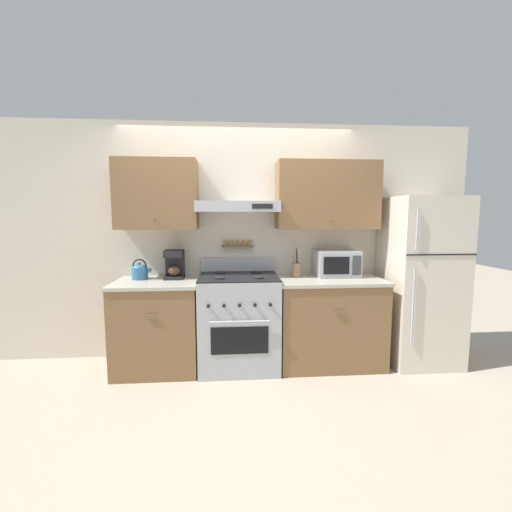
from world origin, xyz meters
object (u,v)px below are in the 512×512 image
object	(u,v)px
stove_range	(239,321)
refrigerator	(420,281)
coffee_maker	(175,264)
tea_kettle	(140,271)
microwave	(336,263)
utensil_crock	(296,269)

from	to	relation	value
stove_range	refrigerator	xyz separation A→B (m)	(1.93, -0.01, 0.39)
coffee_maker	tea_kettle	bearing A→B (deg)	-176.03
microwave	utensil_crock	world-z (taller)	utensil_crock
refrigerator	tea_kettle	distance (m)	2.94
refrigerator	utensil_crock	distance (m)	1.32
coffee_maker	utensil_crock	xyz separation A→B (m)	(1.28, -0.02, -0.06)
refrigerator	tea_kettle	world-z (taller)	refrigerator
refrigerator	microwave	xyz separation A→B (m)	(-0.87, 0.15, 0.17)
microwave	refrigerator	bearing A→B (deg)	-9.97
microwave	coffee_maker	bearing A→B (deg)	179.79
refrigerator	utensil_crock	world-z (taller)	refrigerator
tea_kettle	microwave	world-z (taller)	microwave
stove_range	coffee_maker	bearing A→B (deg)	167.12
utensil_crock	stove_range	bearing A→B (deg)	-168.41
stove_range	utensil_crock	size ratio (longest dim) A/B	3.61
utensil_crock	microwave	bearing A→B (deg)	2.31
utensil_crock	coffee_maker	bearing A→B (deg)	178.92
stove_range	utensil_crock	distance (m)	0.81
tea_kettle	microwave	distance (m)	2.07
stove_range	microwave	world-z (taller)	microwave
refrigerator	utensil_crock	bearing A→B (deg)	174.13
refrigerator	utensil_crock	size ratio (longest dim) A/B	5.74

